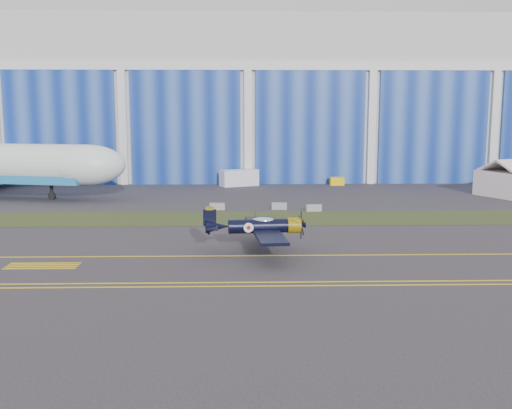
{
  "coord_description": "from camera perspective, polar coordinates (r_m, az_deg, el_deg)",
  "views": [
    {
      "loc": [
        -1.37,
        -57.29,
        12.74
      ],
      "look_at": [
        0.26,
        5.13,
        3.09
      ],
      "focal_mm": 42.0,
      "sensor_mm": 36.0,
      "label": 1
    }
  ],
  "objects": [
    {
      "name": "barrier_c",
      "position": [
        77.91,
        5.52,
        -0.33
      ],
      "size": [
        2.06,
        0.83,
        0.9
      ],
      "primitive_type": "cube",
      "rotation": [
        0.0,
        0.0,
        0.12
      ],
      "color": "gray",
      "rests_on": "ground"
    },
    {
      "name": "tug",
      "position": [
        106.43,
        7.7,
        2.22
      ],
      "size": [
        2.48,
        1.62,
        1.41
      ],
      "primitive_type": "cube",
      "rotation": [
        0.0,
        0.0,
        0.05
      ],
      "color": "yellow",
      "rests_on": "ground"
    },
    {
      "name": "grass_median",
      "position": [
        72.43,
        -0.39,
        -1.33
      ],
      "size": [
        260.0,
        10.0,
        0.02
      ],
      "primitive_type": "cube",
      "color": "#475128",
      "rests_on": "ground"
    },
    {
      "name": "edge_line_far",
      "position": [
        45.63,
        0.28,
        -7.41
      ],
      "size": [
        80.0,
        0.2,
        0.02
      ],
      "primitive_type": "cube",
      "color": "yellow",
      "rests_on": "ground"
    },
    {
      "name": "shipping_container",
      "position": [
        104.45,
        -1.62,
        2.56
      ],
      "size": [
        7.0,
        4.97,
        2.82
      ],
      "primitive_type": "cube",
      "rotation": [
        0.0,
        0.0,
        0.41
      ],
      "color": "white",
      "rests_on": "ground"
    },
    {
      "name": "barrier_b",
      "position": [
        79.12,
        2.24,
        -0.16
      ],
      "size": [
        2.06,
        0.83,
        0.9
      ],
      "primitive_type": "cube",
      "rotation": [
        0.0,
        0.0,
        -0.12
      ],
      "color": "gray",
      "rests_on": "ground"
    },
    {
      "name": "barrier_a",
      "position": [
        78.93,
        -3.7,
        -0.19
      ],
      "size": [
        2.06,
        0.84,
        0.9
      ],
      "primitive_type": "cube",
      "rotation": [
        0.0,
        0.0,
        -0.12
      ],
      "color": "gray",
      "rests_on": "ground"
    },
    {
      "name": "taxiway_centreline",
      "position": [
        53.84,
        0.0,
        -4.89
      ],
      "size": [
        200.0,
        0.2,
        0.02
      ],
      "primitive_type": "cube",
      "color": "yellow",
      "rests_on": "ground"
    },
    {
      "name": "ground",
      "position": [
        58.71,
        -0.13,
        -3.75
      ],
      "size": [
        260.0,
        260.0,
        0.0
      ],
      "primitive_type": "plane",
      "color": "#3A363B",
      "rests_on": "ground"
    },
    {
      "name": "warbird",
      "position": [
        54.43,
        0.25,
        -2.07
      ],
      "size": [
        11.59,
        13.54,
        3.74
      ],
      "rotation": [
        0.0,
        0.0,
        0.09
      ],
      "color": "black",
      "rests_on": "ground"
    },
    {
      "name": "edge_line_near",
      "position": [
        44.67,
        0.32,
        -7.77
      ],
      "size": [
        80.0,
        0.2,
        0.02
      ],
      "primitive_type": "cube",
      "color": "yellow",
      "rests_on": "ground"
    },
    {
      "name": "hangar",
      "position": [
        129.11,
        -0.9,
        9.77
      ],
      "size": [
        220.0,
        45.7,
        30.0
      ],
      "color": "silver",
      "rests_on": "ground"
    },
    {
      "name": "hold_short_ladder",
      "position": [
        53.47,
        -19.67,
        -5.51
      ],
      "size": [
        6.0,
        2.4,
        0.02
      ],
      "primitive_type": null,
      "color": "yellow",
      "rests_on": "ground"
    }
  ]
}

